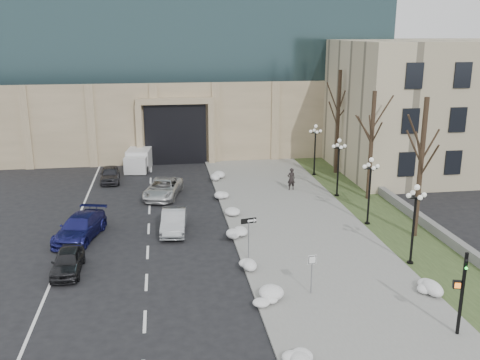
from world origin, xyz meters
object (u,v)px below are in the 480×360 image
at_px(one_way_sign, 251,225).
at_px(car_e, 110,174).
at_px(lamppost_a, 415,214).
at_px(lamppost_d, 315,143).
at_px(box_truck, 140,158).
at_px(keep_sign, 312,266).
at_px(lamppost_b, 370,182).
at_px(car_c, 80,227).
at_px(traffic_signal, 461,296).
at_px(car_b, 174,221).
at_px(pedestrian, 291,179).
at_px(lamppost_c, 339,160).
at_px(car_a, 68,261).
at_px(car_d, 163,188).

bearing_deg(one_way_sign, car_e, 105.99).
height_order(lamppost_a, lamppost_d, same).
bearing_deg(box_truck, car_e, -110.41).
height_order(keep_sign, lamppost_b, lamppost_b).
relative_size(car_c, traffic_signal, 1.34).
xyz_separation_m(keep_sign, lamppost_a, (6.59, 2.70, 1.47)).
distance_m(car_e, traffic_signal, 32.30).
bearing_deg(car_b, lamppost_d, 47.84).
relative_size(car_b, car_e, 1.11).
relative_size(pedestrian, one_way_sign, 0.70).
distance_m(traffic_signal, lamppost_c, 20.30).
bearing_deg(lamppost_c, one_way_sign, -128.65).
height_order(car_b, lamppost_a, lamppost_a).
xyz_separation_m(car_a, box_truck, (3.23, 23.02, 0.28)).
bearing_deg(traffic_signal, car_d, 135.48).
relative_size(car_c, lamppost_c, 1.11).
xyz_separation_m(car_b, lamppost_b, (13.11, -0.77, 2.34)).
height_order(car_e, keep_sign, keep_sign).
bearing_deg(pedestrian, lamppost_d, -135.19).
xyz_separation_m(car_c, lamppost_b, (19.06, -0.36, 2.31)).
height_order(car_a, car_c, car_c).
bearing_deg(car_c, car_a, -75.40).
distance_m(car_d, keep_sign, 19.13).
bearing_deg(lamppost_b, car_b, 176.64).
bearing_deg(keep_sign, car_b, 114.54).
bearing_deg(box_truck, lamppost_b, -41.98).
xyz_separation_m(car_e, box_truck, (2.45, 4.66, 0.24)).
bearing_deg(car_a, lamppost_d, 42.64).
distance_m(car_a, lamppost_a, 19.31).
height_order(car_c, keep_sign, keep_sign).
bearing_deg(lamppost_b, car_d, 148.18).
distance_m(car_d, one_way_sign, 14.02).
relative_size(car_a, car_c, 0.73).
xyz_separation_m(car_c, traffic_signal, (17.73, -14.08, 1.19)).
bearing_deg(box_truck, lamppost_a, -50.24).
xyz_separation_m(car_b, lamppost_a, (13.11, -7.27, 2.34)).
bearing_deg(box_truck, car_d, -70.63).
height_order(car_c, traffic_signal, traffic_signal).
bearing_deg(one_way_sign, pedestrian, 55.64).
height_order(car_e, traffic_signal, traffic_signal).
bearing_deg(lamppost_d, traffic_signal, -92.84).
bearing_deg(car_b, car_a, -132.97).
bearing_deg(lamppost_b, keep_sign, -125.59).
distance_m(one_way_sign, lamppost_d, 19.67).
relative_size(car_a, lamppost_c, 0.81).
height_order(keep_sign, lamppost_d, lamppost_d).
bearing_deg(keep_sign, car_c, 133.87).
bearing_deg(car_a, car_e, 87.45).
relative_size(keep_sign, lamppost_d, 0.46).
distance_m(lamppost_c, lamppost_d, 6.50).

